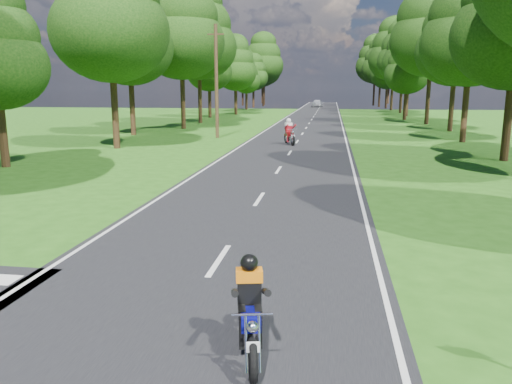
# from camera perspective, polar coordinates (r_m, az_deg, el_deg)

# --- Properties ---
(ground) EXTENTS (160.00, 160.00, 0.00)m
(ground) POSITION_cam_1_polar(r_m,az_deg,el_deg) (8.91, -7.16, -12.13)
(ground) COLOR #245513
(ground) RESTS_ON ground
(main_road) EXTENTS (7.00, 140.00, 0.02)m
(main_road) POSITION_cam_1_polar(r_m,az_deg,el_deg) (57.98, 6.37, 8.21)
(main_road) COLOR black
(main_road) RESTS_ON ground
(road_markings) EXTENTS (7.40, 140.00, 0.01)m
(road_markings) POSITION_cam_1_polar(r_m,az_deg,el_deg) (56.12, 6.15, 8.11)
(road_markings) COLOR silver
(road_markings) RESTS_ON main_road
(treeline) EXTENTS (40.00, 115.35, 14.78)m
(treeline) POSITION_cam_1_polar(r_m,az_deg,el_deg) (68.05, 8.14, 15.64)
(treeline) COLOR black
(treeline) RESTS_ON ground
(telegraph_pole) EXTENTS (1.20, 0.26, 8.00)m
(telegraph_pole) POSITION_cam_1_polar(r_m,az_deg,el_deg) (36.77, -4.54, 12.52)
(telegraph_pole) COLOR #382616
(telegraph_pole) RESTS_ON ground
(rider_near_blue) EXTENTS (0.88, 1.72, 1.37)m
(rider_near_blue) POSITION_cam_1_polar(r_m,az_deg,el_deg) (6.92, -0.69, -12.96)
(rider_near_blue) COLOR #0C0D8A
(rider_near_blue) RESTS_ON main_road
(rider_far_red) EXTENTS (1.31, 2.12, 1.67)m
(rider_far_red) POSITION_cam_1_polar(r_m,az_deg,el_deg) (32.27, 3.85, 6.92)
(rider_far_red) COLOR #9C0C12
(rider_far_red) RESTS_ON main_road
(distant_car) EXTENTS (2.23, 4.46, 1.46)m
(distant_car) POSITION_cam_1_polar(r_m,az_deg,el_deg) (96.34, 7.02, 10.05)
(distant_car) COLOR silver
(distant_car) RESTS_ON main_road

